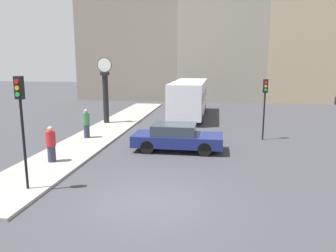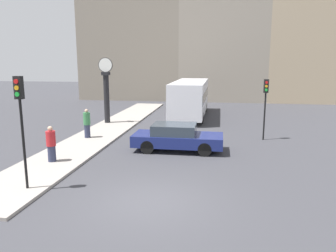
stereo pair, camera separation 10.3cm
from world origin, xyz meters
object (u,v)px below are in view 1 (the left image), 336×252
traffic_light_far (265,97)px  pedestrian_red_top (51,144)px  sedan_car (177,137)px  traffic_light_near (21,110)px  street_clock (106,92)px  bus_distant (189,97)px  pedestrian_green_hoodie (86,124)px

traffic_light_far → pedestrian_red_top: (-9.84, -6.15, -1.62)m
traffic_light_far → sedan_car: bearing=-146.2°
traffic_light_near → pedestrian_red_top: size_ratio=2.45×
sedan_car → street_clock: (-5.94, 6.40, 1.61)m
sedan_car → traffic_light_far: (4.65, 3.11, 1.81)m
bus_distant → traffic_light_near: size_ratio=2.37×
sedan_car → traffic_light_near: bearing=-126.1°
pedestrian_red_top → sedan_car: bearing=30.4°
sedan_car → traffic_light_far: bearing=33.8°
sedan_car → bus_distant: bearing=91.6°
street_clock → pedestrian_red_top: street_clock is taller
bus_distant → traffic_light_near: traffic_light_near is taller
bus_distant → pedestrian_green_hoodie: bus_distant is taller
pedestrian_red_top → pedestrian_green_hoodie: (-0.28, 4.65, 0.05)m
sedan_car → pedestrian_red_top: 6.02m
sedan_car → bus_distant: 10.60m
bus_distant → traffic_light_far: (4.95, -7.45, 0.86)m
traffic_light_far → pedestrian_red_top: traffic_light_far is taller
pedestrian_green_hoodie → pedestrian_red_top: bearing=-86.5°
bus_distant → pedestrian_green_hoodie: 10.36m
traffic_light_far → street_clock: bearing=162.8°
bus_distant → pedestrian_red_top: size_ratio=5.81×
traffic_light_near → pedestrian_red_top: traffic_light_near is taller
pedestrian_red_top → traffic_light_far: bearing=32.0°
street_clock → pedestrian_red_top: 9.58m
traffic_light_near → traffic_light_far: (9.12, 9.23, -0.38)m
sedan_car → bus_distant: size_ratio=0.49×
sedan_car → pedestrian_red_top: (-5.19, -3.05, 0.19)m
street_clock → pedestrian_green_hoodie: street_clock is taller
sedan_car → pedestrian_red_top: size_ratio=2.84×
pedestrian_green_hoodie → traffic_light_near: bearing=-82.6°
sedan_car → traffic_light_far: size_ratio=1.29×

